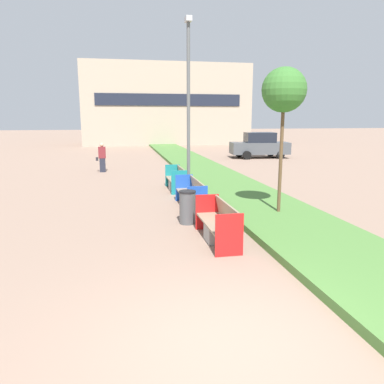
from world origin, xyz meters
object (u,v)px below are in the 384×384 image
(litter_bin, at_px, (187,207))
(pedestrian_walking, at_px, (102,157))
(bench_teal_frame, at_px, (177,181))
(bench_blue_frame, at_px, (191,197))
(street_lamp_post, at_px, (188,96))
(bench_red_frame, at_px, (218,226))
(sapling_tree_near, at_px, (284,91))
(parked_car_distant, at_px, (259,145))

(litter_bin, bearing_deg, pedestrian_walking, 104.17)
(bench_teal_frame, bearing_deg, bench_blue_frame, -89.90)
(litter_bin, height_order, street_lamp_post, street_lamp_post)
(bench_blue_frame, relative_size, pedestrian_walking, 1.47)
(litter_bin, bearing_deg, bench_blue_frame, 75.60)
(litter_bin, bearing_deg, street_lamp_post, 79.11)
(bench_red_frame, distance_m, sapling_tree_near, 4.41)
(pedestrian_walking, relative_size, parked_car_distant, 0.36)
(bench_blue_frame, xyz_separation_m, bench_teal_frame, (-0.01, 3.16, -0.01))
(bench_red_frame, height_order, bench_blue_frame, same)
(sapling_tree_near, distance_m, pedestrian_walking, 12.35)
(bench_teal_frame, xyz_separation_m, pedestrian_walking, (-3.18, 5.88, 0.44))
(litter_bin, distance_m, sapling_tree_near, 4.24)
(bench_teal_frame, distance_m, street_lamp_post, 3.54)
(bench_red_frame, bearing_deg, parked_car_distant, 66.05)
(bench_red_frame, distance_m, litter_bin, 1.71)
(street_lamp_post, bearing_deg, bench_blue_frame, -99.20)
(street_lamp_post, height_order, pedestrian_walking, street_lamp_post)
(bench_teal_frame, height_order, litter_bin, bench_teal_frame)
(sapling_tree_near, relative_size, pedestrian_walking, 2.72)
(litter_bin, bearing_deg, bench_red_frame, -74.66)
(sapling_tree_near, distance_m, parked_car_distant, 17.12)
(litter_bin, height_order, pedestrian_walking, pedestrian_walking)
(bench_red_frame, bearing_deg, sapling_tree_near, 37.42)
(bench_red_frame, xyz_separation_m, bench_teal_frame, (-0.00, 6.58, -0.01))
(bench_teal_frame, relative_size, litter_bin, 2.01)
(litter_bin, bearing_deg, bench_teal_frame, 84.79)
(parked_car_distant, bearing_deg, litter_bin, -111.33)
(pedestrian_walking, bearing_deg, street_lamp_post, -54.28)
(street_lamp_post, relative_size, parked_car_distant, 1.57)
(bench_blue_frame, relative_size, street_lamp_post, 0.34)
(bench_blue_frame, bearing_deg, street_lamp_post, 80.80)
(street_lamp_post, distance_m, parked_car_distant, 13.15)
(street_lamp_post, bearing_deg, bench_teal_frame, -135.58)
(parked_car_distant, bearing_deg, sapling_tree_near, -103.12)
(bench_teal_frame, bearing_deg, bench_red_frame, -89.98)
(bench_red_frame, relative_size, bench_teal_frame, 1.11)
(bench_red_frame, xyz_separation_m, pedestrian_walking, (-3.18, 12.46, 0.43))
(bench_teal_frame, relative_size, sapling_tree_near, 0.44)
(sapling_tree_near, bearing_deg, bench_teal_frame, 115.99)
(bench_blue_frame, relative_size, litter_bin, 2.50)
(bench_teal_frame, height_order, pedestrian_walking, pedestrian_walking)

